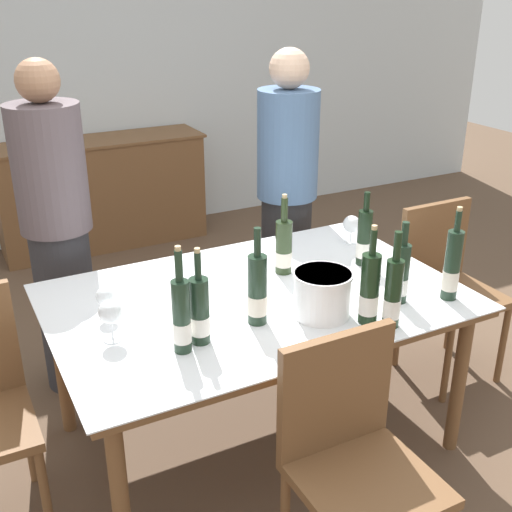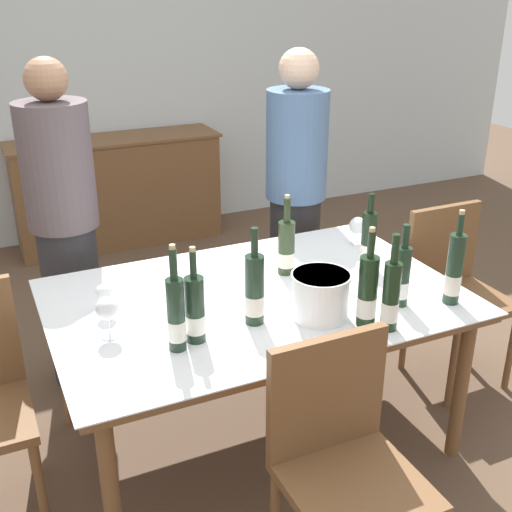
{
  "view_description": "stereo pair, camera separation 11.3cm",
  "coord_description": "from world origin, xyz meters",
  "px_view_note": "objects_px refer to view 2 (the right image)",
  "views": [
    {
      "loc": [
        -1.09,
        -2.1,
        1.93
      ],
      "look_at": [
        0.0,
        0.0,
        0.9
      ],
      "focal_mm": 45.0,
      "sensor_mm": 36.0,
      "label": 1
    },
    {
      "loc": [
        -0.99,
        -2.14,
        1.93
      ],
      "look_at": [
        0.0,
        0.0,
        0.9
      ],
      "focal_mm": 45.0,
      "sensor_mm": 36.0,
      "label": 2
    }
  ],
  "objects_px": {
    "sideboard_cabinet": "(118,191)",
    "dining_table": "(256,309)",
    "wine_bottle_3": "(454,271)",
    "wine_bottle_8": "(195,311)",
    "wine_glass_0": "(107,309)",
    "wine_glass_2": "(105,294)",
    "person_guest_left": "(296,200)",
    "wine_bottle_5": "(286,248)",
    "wine_bottle_7": "(402,277)",
    "ice_bucket": "(320,294)",
    "chair_near_front": "(342,454)",
    "person_host": "(65,232)",
    "wine_bottle_1": "(176,315)",
    "wine_bottle_4": "(255,291)",
    "chair_right_end": "(453,282)",
    "wine_bottle_2": "(368,241)",
    "wine_glass_1": "(358,226)",
    "wine_bottle_6": "(367,293)",
    "wine_bottle_0": "(391,297)"
  },
  "relations": [
    {
      "from": "wine_bottle_0",
      "to": "person_guest_left",
      "type": "xyz_separation_m",
      "value": [
        0.28,
        1.26,
        -0.05
      ]
    },
    {
      "from": "wine_glass_0",
      "to": "wine_glass_2",
      "type": "relative_size",
      "value": 1.23
    },
    {
      "from": "wine_bottle_8",
      "to": "person_host",
      "type": "bearing_deg",
      "value": 104.65
    },
    {
      "from": "wine_glass_0",
      "to": "chair_near_front",
      "type": "xyz_separation_m",
      "value": [
        0.56,
        -0.71,
        -0.3
      ]
    },
    {
      "from": "wine_bottle_7",
      "to": "person_host",
      "type": "bearing_deg",
      "value": 134.29
    },
    {
      "from": "chair_near_front",
      "to": "wine_bottle_7",
      "type": "bearing_deg",
      "value": 40.89
    },
    {
      "from": "ice_bucket",
      "to": "chair_near_front",
      "type": "xyz_separation_m",
      "value": [
        -0.21,
        -0.52,
        -0.29
      ]
    },
    {
      "from": "chair_near_front",
      "to": "wine_bottle_0",
      "type": "bearing_deg",
      "value": 40.22
    },
    {
      "from": "wine_bottle_4",
      "to": "wine_bottle_8",
      "type": "bearing_deg",
      "value": -172.71
    },
    {
      "from": "sideboard_cabinet",
      "to": "wine_bottle_7",
      "type": "xyz_separation_m",
      "value": [
        0.46,
        -2.93,
        0.43
      ]
    },
    {
      "from": "wine_bottle_3",
      "to": "person_host",
      "type": "xyz_separation_m",
      "value": [
        -1.31,
        1.21,
        -0.05
      ]
    },
    {
      "from": "person_host",
      "to": "person_guest_left",
      "type": "relative_size",
      "value": 1.01
    },
    {
      "from": "wine_bottle_8",
      "to": "wine_glass_2",
      "type": "bearing_deg",
      "value": 127.27
    },
    {
      "from": "wine_bottle_8",
      "to": "chair_near_front",
      "type": "height_order",
      "value": "wine_bottle_8"
    },
    {
      "from": "wine_bottle_1",
      "to": "wine_glass_2",
      "type": "relative_size",
      "value": 3.06
    },
    {
      "from": "wine_bottle_2",
      "to": "chair_near_front",
      "type": "distance_m",
      "value": 1.11
    },
    {
      "from": "wine_bottle_1",
      "to": "person_host",
      "type": "relative_size",
      "value": 0.25
    },
    {
      "from": "ice_bucket",
      "to": "wine_bottle_5",
      "type": "distance_m",
      "value": 0.42
    },
    {
      "from": "ice_bucket",
      "to": "chair_near_front",
      "type": "distance_m",
      "value": 0.63
    },
    {
      "from": "sideboard_cabinet",
      "to": "dining_table",
      "type": "bearing_deg",
      "value": -90.68
    },
    {
      "from": "wine_bottle_3",
      "to": "wine_bottle_8",
      "type": "relative_size",
      "value": 1.08
    },
    {
      "from": "wine_bottle_7",
      "to": "wine_bottle_8",
      "type": "xyz_separation_m",
      "value": [
        -0.84,
        0.08,
        -0.0
      ]
    },
    {
      "from": "wine_bottle_5",
      "to": "person_host",
      "type": "height_order",
      "value": "person_host"
    },
    {
      "from": "wine_bottle_3",
      "to": "chair_near_front",
      "type": "height_order",
      "value": "wine_bottle_3"
    },
    {
      "from": "wine_bottle_2",
      "to": "wine_bottle_4",
      "type": "distance_m",
      "value": 0.73
    },
    {
      "from": "wine_bottle_1",
      "to": "chair_near_front",
      "type": "distance_m",
      "value": 0.72
    },
    {
      "from": "sideboard_cabinet",
      "to": "wine_bottle_6",
      "type": "xyz_separation_m",
      "value": [
        0.25,
        -3.01,
        0.44
      ]
    },
    {
      "from": "wine_bottle_2",
      "to": "wine_bottle_5",
      "type": "bearing_deg",
      "value": 166.64
    },
    {
      "from": "wine_bottle_0",
      "to": "wine_glass_1",
      "type": "height_order",
      "value": "wine_bottle_0"
    },
    {
      "from": "wine_bottle_3",
      "to": "wine_glass_1",
      "type": "distance_m",
      "value": 0.68
    },
    {
      "from": "wine_bottle_5",
      "to": "wine_glass_0",
      "type": "bearing_deg",
      "value": -165.03
    },
    {
      "from": "wine_bottle_6",
      "to": "person_guest_left",
      "type": "bearing_deg",
      "value": 74.34
    },
    {
      "from": "wine_glass_2",
      "to": "person_guest_left",
      "type": "relative_size",
      "value": 0.08
    },
    {
      "from": "wine_bottle_8",
      "to": "wine_glass_1",
      "type": "height_order",
      "value": "wine_bottle_8"
    },
    {
      "from": "dining_table",
      "to": "person_guest_left",
      "type": "relative_size",
      "value": 1.04
    },
    {
      "from": "wine_bottle_0",
      "to": "person_guest_left",
      "type": "height_order",
      "value": "person_guest_left"
    },
    {
      "from": "wine_bottle_6",
      "to": "person_guest_left",
      "type": "distance_m",
      "value": 1.25
    },
    {
      "from": "wine_bottle_5",
      "to": "wine_bottle_7",
      "type": "height_order",
      "value": "wine_bottle_5"
    },
    {
      "from": "wine_bottle_1",
      "to": "wine_bottle_5",
      "type": "bearing_deg",
      "value": 32.55
    },
    {
      "from": "wine_glass_2",
      "to": "wine_bottle_4",
      "type": "bearing_deg",
      "value": -30.91
    },
    {
      "from": "wine_bottle_2",
      "to": "wine_bottle_3",
      "type": "height_order",
      "value": "wine_bottle_3"
    },
    {
      "from": "wine_glass_0",
      "to": "wine_glass_1",
      "type": "distance_m",
      "value": 1.36
    },
    {
      "from": "person_host",
      "to": "chair_right_end",
      "type": "bearing_deg",
      "value": -23.24
    },
    {
      "from": "ice_bucket",
      "to": "person_guest_left",
      "type": "height_order",
      "value": "person_guest_left"
    },
    {
      "from": "wine_bottle_1",
      "to": "wine_glass_0",
      "type": "relative_size",
      "value": 2.49
    },
    {
      "from": "ice_bucket",
      "to": "wine_bottle_4",
      "type": "relative_size",
      "value": 0.6
    },
    {
      "from": "sideboard_cabinet",
      "to": "wine_glass_0",
      "type": "height_order",
      "value": "wine_glass_0"
    },
    {
      "from": "sideboard_cabinet",
      "to": "person_guest_left",
      "type": "bearing_deg",
      "value": -72.23
    },
    {
      "from": "wine_bottle_1",
      "to": "person_guest_left",
      "type": "xyz_separation_m",
      "value": [
        1.04,
        1.07,
        -0.05
      ]
    },
    {
      "from": "wine_bottle_5",
      "to": "wine_glass_1",
      "type": "distance_m",
      "value": 0.49
    }
  ]
}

